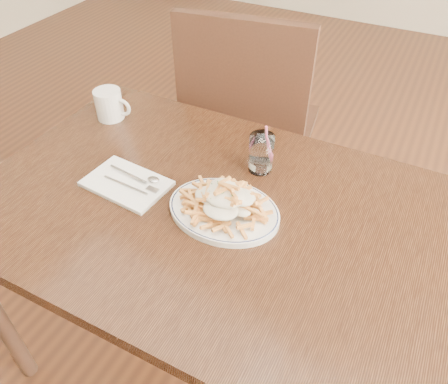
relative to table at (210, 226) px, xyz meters
The scene contains 9 objects.
floor 0.67m from the table, ahead, with size 7.00×7.00×0.00m, color black.
table is the anchor object (origin of this frame).
chair_far 0.68m from the table, 105.71° to the left, with size 0.53×0.53×1.02m.
fries_plate 0.10m from the table, 12.30° to the right, with size 0.34×0.32×0.02m.
loaded_fries 0.14m from the table, 12.30° to the right, with size 0.22×0.18×0.06m.
napkin 0.25m from the table, behind, with size 0.22×0.14×0.01m, color white.
cutlery 0.25m from the table, behind, with size 0.18×0.07×0.01m.
water_glass 0.24m from the table, 73.36° to the left, with size 0.07×0.07×0.15m.
coffee_mug 0.54m from the table, 155.33° to the left, with size 0.12×0.09×0.09m.
Camera 1 is at (0.40, -0.69, 1.50)m, focal length 35.00 mm.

